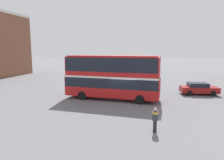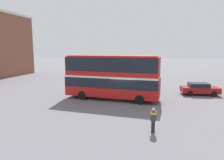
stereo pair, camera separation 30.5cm
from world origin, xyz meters
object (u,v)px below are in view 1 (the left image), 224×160
Objects in this scene: pedestrian_foreground at (155,117)px; parked_car_kerb_far at (199,88)px; double_decker_bus at (112,75)px; parked_car_kerb_near at (117,74)px.

pedestrian_foreground is 0.37× the size of parked_car_kerb_far.
pedestrian_foreground is (4.73, -8.02, -1.70)m from double_decker_bus.
parked_car_kerb_near is at bearing 103.57° from double_decker_bus.
double_decker_bus is at bearing -39.63° from pedestrian_foreground.
pedestrian_foreground is at bearing -87.28° from parked_car_kerb_near.
pedestrian_foreground is at bearing -55.59° from double_decker_bus.
pedestrian_foreground reaches higher than parked_car_kerb_near.
parked_car_kerb_far is (12.68, -12.44, -0.08)m from parked_car_kerb_near.
double_decker_bus reaches higher than pedestrian_foreground.
pedestrian_foreground is at bearing -118.87° from parked_car_kerb_far.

